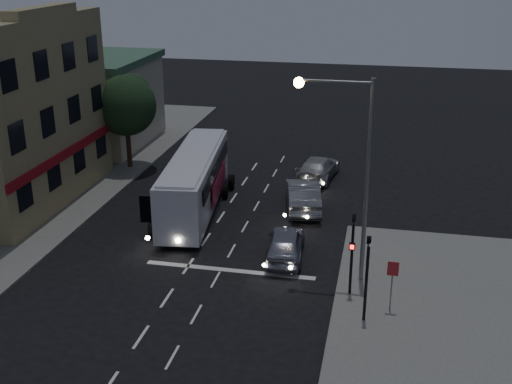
% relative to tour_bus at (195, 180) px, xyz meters
% --- Properties ---
extents(ground, '(120.00, 120.00, 0.00)m').
position_rel_tour_bus_xyz_m(ground, '(1.64, -8.66, -1.82)').
color(ground, black).
extents(sidewalk_near, '(12.00, 24.00, 0.12)m').
position_rel_tour_bus_xyz_m(sidewalk_near, '(14.64, -12.66, -1.76)').
color(sidewalk_near, slate).
rests_on(sidewalk_near, ground).
extents(sidewalk_far, '(12.00, 50.00, 0.12)m').
position_rel_tour_bus_xyz_m(sidewalk_far, '(-11.36, -0.66, -1.76)').
color(sidewalk_far, slate).
rests_on(sidewalk_far, ground).
extents(road_markings, '(8.00, 30.55, 0.01)m').
position_rel_tour_bus_xyz_m(road_markings, '(2.93, -5.36, -1.81)').
color(road_markings, silver).
rests_on(road_markings, ground).
extents(tour_bus, '(3.57, 11.16, 3.36)m').
position_rel_tour_bus_xyz_m(tour_bus, '(0.00, 0.00, 0.00)').
color(tour_bus, silver).
rests_on(tour_bus, ground).
extents(car_suv, '(2.07, 4.44, 1.47)m').
position_rel_tour_bus_xyz_m(car_suv, '(5.95, -4.86, -1.08)').
color(car_suv, '#9092A4').
rests_on(car_suv, ground).
extents(car_sedan_a, '(2.77, 5.33, 1.67)m').
position_rel_tour_bus_xyz_m(car_sedan_a, '(5.91, 1.49, -0.98)').
color(car_sedan_a, gray).
rests_on(car_sedan_a, ground).
extents(car_sedan_b, '(2.62, 5.23, 1.46)m').
position_rel_tour_bus_xyz_m(car_sedan_b, '(6.17, 6.81, -1.09)').
color(car_sedan_b, '#B4B4B4').
rests_on(car_sedan_b, ground).
extents(traffic_signal_main, '(0.25, 0.35, 4.10)m').
position_rel_tour_bus_xyz_m(traffic_signal_main, '(9.24, -7.89, 0.60)').
color(traffic_signal_main, black).
rests_on(traffic_signal_main, sidewalk_near).
extents(traffic_signal_side, '(0.18, 0.15, 4.10)m').
position_rel_tour_bus_xyz_m(traffic_signal_side, '(9.94, -9.86, 0.60)').
color(traffic_signal_side, black).
rests_on(traffic_signal_side, sidewalk_near).
extents(regulatory_sign, '(0.45, 0.12, 2.20)m').
position_rel_tour_bus_xyz_m(regulatory_sign, '(10.94, -8.90, -0.22)').
color(regulatory_sign, slate).
rests_on(regulatory_sign, sidewalk_near).
extents(streetlight, '(3.32, 0.44, 9.00)m').
position_rel_tour_bus_xyz_m(streetlight, '(8.99, -6.46, 3.92)').
color(streetlight, slate).
rests_on(streetlight, sidewalk_near).
extents(low_building_north, '(9.40, 9.40, 6.50)m').
position_rel_tour_bus_xyz_m(low_building_north, '(-11.86, 11.34, 1.57)').
color(low_building_north, '#B4AE97').
rests_on(low_building_north, sidewalk_far).
extents(street_tree, '(4.00, 4.00, 6.20)m').
position_rel_tour_bus_xyz_m(street_tree, '(-6.56, 6.36, 2.68)').
color(street_tree, black).
rests_on(street_tree, sidewalk_far).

